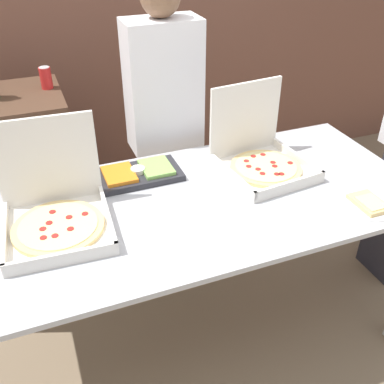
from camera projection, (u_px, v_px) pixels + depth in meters
ground_plane at (192, 332)px, 2.53m from camera, size 16.00×16.00×0.00m
brick_wall_behind at (102, 11)px, 3.08m from camera, size 10.00×0.06×2.80m
buffet_table at (192, 219)px, 2.09m from camera, size 2.15×0.96×0.90m
pizza_box_near_right at (260, 156)px, 2.24m from camera, size 0.44×0.46×0.40m
pizza_box_far_right at (56, 211)px, 1.85m from camera, size 0.45×0.46×0.42m
paper_plate_front_left at (369, 204)px, 2.00m from camera, size 0.25×0.25×0.03m
veggie_tray at (138, 174)px, 2.20m from camera, size 0.41×0.23×0.05m
sideboard_podium at (29, 182)px, 2.81m from camera, size 0.57×0.57×1.13m
soda_can_colored at (46, 78)px, 2.57m from camera, size 0.07×0.07×0.12m
person_guest_plaid at (165, 133)px, 2.59m from camera, size 0.40×0.22×1.75m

